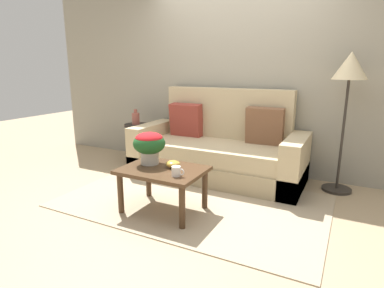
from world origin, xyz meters
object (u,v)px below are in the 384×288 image
Objects in this scene: potted_plant at (149,144)px; floor_lamp at (349,77)px; side_table at (138,136)px; table_vase at (136,118)px; couch at (218,151)px; snack_bowl at (173,164)px; coffee_table at (163,176)px; coffee_mug at (176,171)px.

floor_lamp is at bearing 37.54° from potted_plant.
floor_lamp is at bearing 2.43° from side_table.
table_vase reaches higher than potted_plant.
table_vase is at bearing 131.85° from potted_plant.
floor_lamp is at bearing 5.97° from couch.
snack_bowl is (0.28, 0.00, -0.17)m from potted_plant.
coffee_table is at bearing -19.05° from potted_plant.
side_table is at bearing 131.30° from potted_plant.
coffee_table is at bearing -93.34° from couch.
potted_plant is at bearing 160.95° from coffee_table.
potted_plant is 2.29× the size of snack_bowl.
potted_plant reaches higher than coffee_table.
snack_bowl is at bearing 0.21° from potted_plant.
potted_plant reaches higher than side_table.
side_table is 1.77× the size of potted_plant.
floor_lamp is at bearing 2.72° from table_vase.
side_table is 1.81m from snack_bowl.
floor_lamp reaches higher than table_vase.
side_table is 1.64m from potted_plant.
table_vase reaches higher than coffee_table.
coffee_table is 0.15m from snack_bowl.
coffee_mug is (0.16, -1.38, 0.15)m from couch.
floor_lamp is 11.01× the size of snack_bowl.
coffee_mug reaches higher than snack_bowl.
coffee_mug is 0.89× the size of snack_bowl.
potted_plant reaches higher than snack_bowl.
floor_lamp is 2.14m from snack_bowl.
table_vase is (-0.01, -0.02, 0.28)m from side_table.
couch is 1.34m from side_table.
floor_lamp reaches higher than snack_bowl.
side_table is (-1.27, 1.28, 0.03)m from coffee_table.
floor_lamp reaches higher than potted_plant.
floor_lamp reaches higher than coffee_table.
snack_bowl is 0.63× the size of table_vase.
coffee_table is at bearing -137.53° from floor_lamp.
snack_bowl is at bearing -42.11° from side_table.
coffee_mug is at bearing -42.86° from table_vase.
couch is 1.25m from coffee_table.
side_table is 4.55× the size of coffee_mug.
table_vase reaches higher than snack_bowl.
snack_bowl is at bearing -137.61° from floor_lamp.
floor_lamp reaches higher than couch.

